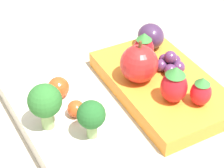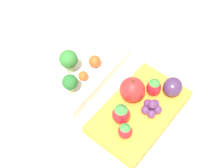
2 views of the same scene
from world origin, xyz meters
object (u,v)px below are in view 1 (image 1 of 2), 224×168
(apple, at_px, (139,64))
(plum, at_px, (151,36))
(broccoli_floret_1, at_px, (45,102))
(strawberry_2, at_px, (144,48))
(cherry_tomato_1, at_px, (76,109))
(cherry_tomato_0, at_px, (58,88))
(strawberry_1, at_px, (174,85))
(strawberry_0, at_px, (201,91))
(bento_box_savoury, at_px, (58,115))
(broccoli_floret_0, at_px, (91,116))
(grape_cluster, at_px, (170,63))
(bento_box_fruit, at_px, (160,84))

(apple, height_order, plum, apple)
(broccoli_floret_1, bearing_deg, strawberry_2, -69.45)
(broccoli_floret_1, xyz_separation_m, cherry_tomato_1, (0.00, -0.04, -0.03))
(cherry_tomato_0, distance_m, strawberry_1, 0.14)
(strawberry_0, bearing_deg, bento_box_savoury, 64.87)
(cherry_tomato_1, relative_size, plum, 0.50)
(apple, height_order, strawberry_2, apple)
(broccoli_floret_0, bearing_deg, cherry_tomato_0, 4.30)
(strawberry_1, bearing_deg, grape_cluster, -31.79)
(strawberry_0, bearing_deg, cherry_tomato_0, 58.13)
(cherry_tomato_0, distance_m, apple, 0.11)
(bento_box_savoury, relative_size, bento_box_fruit, 1.01)
(broccoli_floret_1, bearing_deg, apple, -78.12)
(strawberry_2, relative_size, grape_cluster, 1.14)
(cherry_tomato_0, relative_size, cherry_tomato_1, 1.31)
(bento_box_savoury, xyz_separation_m, strawberry_2, (0.04, -0.15, 0.03))
(broccoli_floret_1, xyz_separation_m, grape_cluster, (0.03, -0.19, -0.03))
(cherry_tomato_1, relative_size, strawberry_1, 0.40)
(broccoli_floret_1, height_order, cherry_tomato_0, broccoli_floret_1)
(bento_box_savoury, distance_m, broccoli_floret_0, 0.08)
(bento_box_savoury, distance_m, plum, 0.19)
(strawberry_0, height_order, strawberry_2, strawberry_2)
(cherry_tomato_0, bearing_deg, bento_box_savoury, 150.97)
(cherry_tomato_1, bearing_deg, plum, -61.68)
(cherry_tomato_1, distance_m, grape_cluster, 0.15)
(bento_box_fruit, height_order, apple, apple)
(bento_box_fruit, distance_m, cherry_tomato_0, 0.14)
(broccoli_floret_0, bearing_deg, grape_cluster, -66.83)
(cherry_tomato_0, bearing_deg, strawberry_0, -121.87)
(broccoli_floret_1, relative_size, strawberry_2, 1.28)
(apple, distance_m, plum, 0.08)
(strawberry_2, xyz_separation_m, grape_cluster, (-0.04, -0.02, -0.01))
(apple, xyz_separation_m, strawberry_2, (0.03, -0.03, -0.00))
(strawberry_2, bearing_deg, grape_cluster, -150.13)
(cherry_tomato_1, xyz_separation_m, grape_cluster, (0.03, -0.15, -0.00))
(bento_box_savoury, height_order, cherry_tomato_1, cherry_tomato_1)
(strawberry_2, bearing_deg, strawberry_1, 171.61)
(apple, bearing_deg, cherry_tomato_0, 82.35)
(broccoli_floret_1, height_order, grape_cluster, broccoli_floret_1)
(strawberry_0, xyz_separation_m, plum, (0.14, -0.02, -0.00))
(broccoli_floret_1, distance_m, strawberry_1, 0.16)
(bento_box_fruit, height_order, broccoli_floret_1, broccoli_floret_1)
(broccoli_floret_1, bearing_deg, plum, -65.89)
(cherry_tomato_1, xyz_separation_m, strawberry_1, (-0.03, -0.12, 0.01))
(broccoli_floret_0, height_order, strawberry_2, broccoli_floret_0)
(bento_box_fruit, bearing_deg, grape_cluster, -64.64)
(broccoli_floret_0, distance_m, cherry_tomato_0, 0.08)
(bento_box_fruit, xyz_separation_m, strawberry_1, (-0.04, 0.01, 0.04))
(bento_box_fruit, relative_size, strawberry_1, 4.01)
(apple, relative_size, strawberry_2, 1.31)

